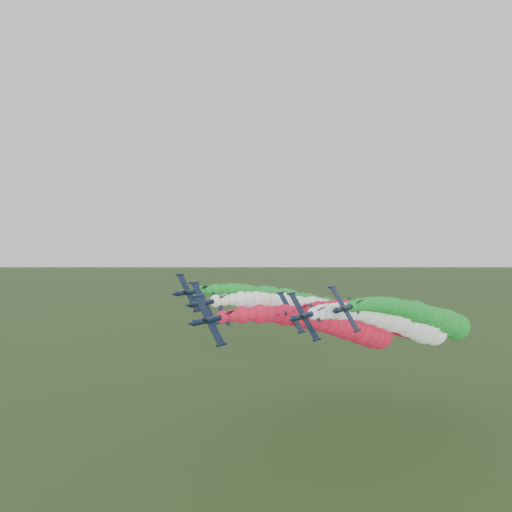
# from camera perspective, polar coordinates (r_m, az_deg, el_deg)

# --- Properties ---
(ground) EXTENTS (3000.00, 3000.00, 0.00)m
(ground) POSITION_cam_1_polar(r_m,az_deg,el_deg) (110.12, 2.64, -25.52)
(ground) COLOR #355023
(ground) RESTS_ON ground
(jet_lead) EXTENTS (13.73, 74.82, 20.14)m
(jet_lead) POSITION_cam_1_polar(r_m,az_deg,el_deg) (128.06, 10.31, -7.99)
(jet_lead) COLOR #111D34
(jet_lead) RESTS_ON ground
(jet_inner_left) EXTENTS (14.04, 75.13, 20.44)m
(jet_inner_left) POSITION_cam_1_polar(r_m,az_deg,el_deg) (140.79, 8.27, -6.57)
(jet_inner_left) COLOR #111D34
(jet_inner_left) RESTS_ON ground
(jet_inner_right) EXTENTS (13.61, 74.71, 20.02)m
(jet_inner_right) POSITION_cam_1_polar(r_m,az_deg,el_deg) (135.42, 16.80, -7.41)
(jet_inner_right) COLOR #111D34
(jet_inner_right) RESTS_ON ground
(jet_outer_left) EXTENTS (13.76, 74.86, 20.17)m
(jet_outer_left) POSITION_cam_1_polar(r_m,az_deg,el_deg) (151.91, 5.50, -5.56)
(jet_outer_left) COLOR #111D34
(jet_outer_left) RESTS_ON ground
(jet_outer_right) EXTENTS (13.83, 74.92, 20.23)m
(jet_outer_right) POSITION_cam_1_polar(r_m,az_deg,el_deg) (142.33, 19.56, -6.74)
(jet_outer_right) COLOR #111D34
(jet_outer_right) RESTS_ON ground
(jet_trail) EXTENTS (13.60, 74.69, 20.00)m
(jet_trail) POSITION_cam_1_polar(r_m,az_deg,el_deg) (150.06, 14.56, -7.08)
(jet_trail) COLOR #111D34
(jet_trail) RESTS_ON ground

